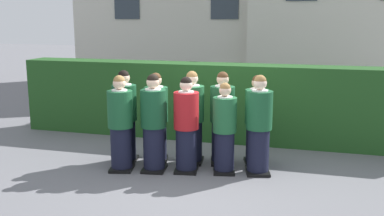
{
  "coord_description": "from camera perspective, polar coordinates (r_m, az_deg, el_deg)",
  "views": [
    {
      "loc": [
        2.01,
        -7.0,
        2.59
      ],
      "look_at": [
        0.0,
        0.25,
        1.05
      ],
      "focal_mm": 41.92,
      "sensor_mm": 36.0,
      "label": 1
    }
  ],
  "objects": [
    {
      "name": "student_rear_row_2",
      "position": [
        7.97,
        -0.01,
        -1.48
      ],
      "size": [
        0.44,
        0.55,
        1.66
      ],
      "color": "black",
      "rests_on": "ground"
    },
    {
      "name": "student_in_red_blazer",
      "position": [
        7.52,
        -0.73,
        -2.42
      ],
      "size": [
        0.44,
        0.54,
        1.62
      ],
      "color": "black",
      "rests_on": "ground"
    },
    {
      "name": "student_rear_row_1",
      "position": [
        8.05,
        -4.56,
        -1.5
      ],
      "size": [
        0.48,
        0.55,
        1.62
      ],
      "color": "black",
      "rests_on": "ground"
    },
    {
      "name": "student_front_row_4",
      "position": [
        7.49,
        8.5,
        -2.43
      ],
      "size": [
        0.49,
        0.55,
        1.66
      ],
      "color": "black",
      "rests_on": "ground"
    },
    {
      "name": "student_rear_row_4",
      "position": [
        7.99,
        8.19,
        -1.79
      ],
      "size": [
        0.48,
        0.54,
        1.6
      ],
      "color": "black",
      "rests_on": "ground"
    },
    {
      "name": "student_rear_row_3",
      "position": [
        7.95,
        3.85,
        -1.55
      ],
      "size": [
        0.48,
        0.55,
        1.65
      ],
      "color": "black",
      "rests_on": "ground"
    },
    {
      "name": "ground_plane",
      "position": [
        7.73,
        -0.49,
        -8.01
      ],
      "size": [
        60.0,
        60.0,
        0.0
      ],
      "primitive_type": "plane",
      "color": "slate"
    },
    {
      "name": "hedge",
      "position": [
        9.52,
        3.04,
        0.79
      ],
      "size": [
        8.68,
        0.7,
        1.62
      ],
      "color": "#214C1E",
      "rests_on": "ground"
    },
    {
      "name": "student_front_row_0",
      "position": [
        7.68,
        -9.07,
        -2.22
      ],
      "size": [
        0.47,
        0.56,
        1.64
      ],
      "color": "black",
      "rests_on": "ground"
    },
    {
      "name": "student_front_row_1",
      "position": [
        7.57,
        -4.9,
        -2.21
      ],
      "size": [
        0.44,
        0.55,
        1.66
      ],
      "color": "black",
      "rests_on": "ground"
    },
    {
      "name": "student_front_row_3",
      "position": [
        7.49,
        4.16,
        -2.86
      ],
      "size": [
        0.44,
        0.5,
        1.53
      ],
      "color": "black",
      "rests_on": "ground"
    },
    {
      "name": "student_rear_row_0",
      "position": [
        8.12,
        -8.54,
        -1.33
      ],
      "size": [
        0.46,
        0.56,
        1.67
      ],
      "color": "black",
      "rests_on": "ground"
    }
  ]
}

